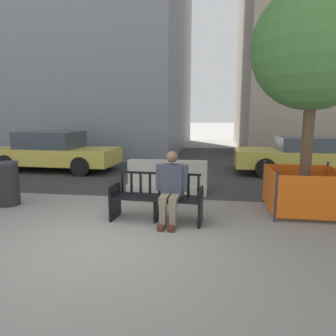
{
  "coord_description": "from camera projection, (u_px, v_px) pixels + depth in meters",
  "views": [
    {
      "loc": [
        1.7,
        -4.15,
        1.92
      ],
      "look_at": [
        0.72,
        2.63,
        0.75
      ],
      "focal_mm": 32.0,
      "sensor_mm": 36.0,
      "label": 1
    }
  ],
  "objects": [
    {
      "name": "ground_plane",
      "position": [
        97.0,
        243.0,
        4.61
      ],
      "size": [
        200.0,
        200.0,
        0.0
      ],
      "primitive_type": "plane",
      "color": "gray"
    },
    {
      "name": "street_asphalt",
      "position": [
        171.0,
        161.0,
        13.1
      ],
      "size": [
        120.0,
        12.0,
        0.01
      ],
      "primitive_type": "cube",
      "color": "#333335",
      "rests_on": "ground"
    },
    {
      "name": "street_bench",
      "position": [
        157.0,
        200.0,
        5.57
      ],
      "size": [
        1.72,
        0.63,
        0.88
      ],
      "color": "black",
      "rests_on": "ground"
    },
    {
      "name": "seated_person",
      "position": [
        171.0,
        186.0,
        5.41
      ],
      "size": [
        0.59,
        0.74,
        1.31
      ],
      "color": "#383D4C",
      "rests_on": "ground"
    },
    {
      "name": "jersey_barrier_centre",
      "position": [
        167.0,
        180.0,
        7.63
      ],
      "size": [
        2.01,
        0.72,
        0.84
      ],
      "color": "#ADA89E",
      "rests_on": "ground"
    },
    {
      "name": "street_tree",
      "position": [
        315.0,
        48.0,
        5.57
      ],
      "size": [
        2.35,
        2.35,
        4.39
      ],
      "color": "brown",
      "rests_on": "ground"
    },
    {
      "name": "construction_fence",
      "position": [
        303.0,
        189.0,
        6.03
      ],
      "size": [
        1.38,
        1.38,
        0.96
      ],
      "color": "#2D2D33",
      "rests_on": "ground"
    },
    {
      "name": "car_taxi_near",
      "position": [
        54.0,
        151.0,
        10.8
      ],
      "size": [
        4.52,
        2.05,
        1.41
      ],
      "color": "#DBC64C",
      "rests_on": "ground"
    },
    {
      "name": "car_sedan_mid",
      "position": [
        310.0,
        155.0,
        10.02
      ],
      "size": [
        4.84,
        2.12,
        1.27
      ],
      "color": "#DBC64C",
      "rests_on": "ground"
    },
    {
      "name": "trash_bin",
      "position": [
        8.0,
        183.0,
        6.55
      ],
      "size": [
        0.48,
        0.48,
        0.96
      ],
      "color": "#232326",
      "rests_on": "ground"
    }
  ]
}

